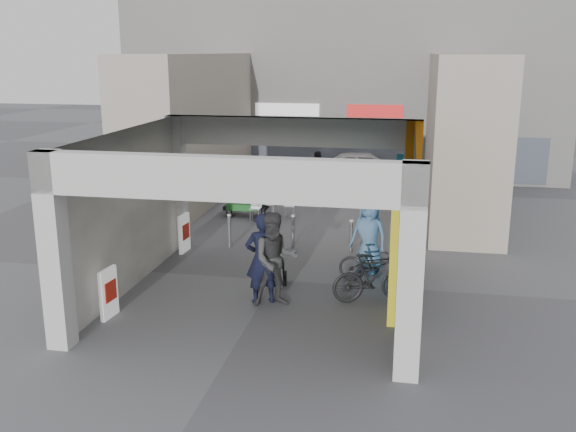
% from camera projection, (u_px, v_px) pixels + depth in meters
% --- Properties ---
extents(ground, '(90.00, 90.00, 0.00)m').
position_uv_depth(ground, '(275.00, 280.00, 14.66)').
color(ground, '#5A5A5F').
rests_on(ground, ground).
extents(arcade_canopy, '(6.40, 6.45, 6.40)m').
position_uv_depth(arcade_canopy, '(291.00, 190.00, 13.21)').
color(arcade_canopy, '#B9B9B4').
rests_on(arcade_canopy, ground).
extents(far_building, '(18.00, 4.08, 8.00)m').
position_uv_depth(far_building, '(343.00, 78.00, 26.98)').
color(far_building, silver).
rests_on(far_building, ground).
extents(plaza_bldg_left, '(2.00, 9.00, 5.00)m').
position_uv_depth(plaza_bldg_left, '(191.00, 129.00, 21.99)').
color(plaza_bldg_left, '#A29786').
rests_on(plaza_bldg_left, ground).
extents(plaza_bldg_right, '(2.00, 9.00, 5.00)m').
position_uv_depth(plaza_bldg_right, '(461.00, 135.00, 20.36)').
color(plaza_bldg_right, '#A29786').
rests_on(plaza_bldg_right, ground).
extents(bollard_left, '(0.09, 0.09, 0.89)m').
position_uv_depth(bollard_left, '(229.00, 231.00, 17.02)').
color(bollard_left, '#979AA0').
rests_on(bollard_left, ground).
extents(bollard_center, '(0.09, 0.09, 0.88)m').
position_uv_depth(bollard_center, '(293.00, 232.00, 16.98)').
color(bollard_center, '#979AA0').
rests_on(bollard_center, ground).
extents(bollard_right, '(0.09, 0.09, 0.83)m').
position_uv_depth(bollard_right, '(351.00, 236.00, 16.65)').
color(bollard_right, '#979AA0').
rests_on(bollard_right, ground).
extents(advert_board_near, '(0.15, 0.56, 1.00)m').
position_uv_depth(advert_board_near, '(109.00, 293.00, 12.50)').
color(advert_board_near, white).
rests_on(advert_board_near, ground).
extents(advert_board_far, '(0.13, 0.55, 1.00)m').
position_uv_depth(advert_board_far, '(184.00, 233.00, 16.62)').
color(advert_board_far, white).
rests_on(advert_board_far, ground).
extents(cafe_set, '(1.31, 1.06, 0.79)m').
position_uv_depth(cafe_set, '(272.00, 209.00, 20.03)').
color(cafe_set, '#AAAAAF').
rests_on(cafe_set, ground).
extents(produce_stand, '(1.34, 0.73, 0.88)m').
position_uv_depth(produce_stand, '(246.00, 205.00, 20.31)').
color(produce_stand, black).
rests_on(produce_stand, ground).
extents(crate_stack, '(0.52, 0.45, 0.56)m').
position_uv_depth(crate_stack, '(323.00, 197.00, 21.80)').
color(crate_stack, '#1C5C1A').
rests_on(crate_stack, ground).
extents(border_collie, '(0.25, 0.49, 0.68)m').
position_uv_depth(border_collie, '(280.00, 273.00, 14.29)').
color(border_collie, black).
rests_on(border_collie, ground).
extents(man_with_dog, '(0.83, 0.72, 1.92)m').
position_uv_depth(man_with_dog, '(262.00, 258.00, 13.14)').
color(man_with_dog, black).
rests_on(man_with_dog, ground).
extents(man_back_turned, '(1.17, 1.05, 1.96)m').
position_uv_depth(man_back_turned, '(275.00, 260.00, 13.00)').
color(man_back_turned, '#39393B').
rests_on(man_back_turned, ground).
extents(man_elderly, '(1.04, 0.87, 1.81)m').
position_uv_depth(man_elderly, '(369.00, 235.00, 15.01)').
color(man_elderly, '#557DA5').
rests_on(man_elderly, ground).
extents(man_crates, '(1.14, 0.69, 1.82)m').
position_uv_depth(man_crates, '(318.00, 178.00, 21.76)').
color(man_crates, black).
rests_on(man_crates, ground).
extents(bicycle_front, '(1.82, 0.89, 0.92)m').
position_uv_depth(bicycle_front, '(377.00, 265.00, 14.31)').
color(bicycle_front, black).
rests_on(bicycle_front, ground).
extents(bicycle_rear, '(1.79, 1.12, 1.04)m').
position_uv_depth(bicycle_rear, '(373.00, 277.00, 13.32)').
color(bicycle_rear, black).
rests_on(bicycle_rear, ground).
extents(white_van, '(4.01, 2.21, 1.29)m').
position_uv_depth(white_van, '(365.00, 167.00, 25.22)').
color(white_van, white).
rests_on(white_van, ground).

